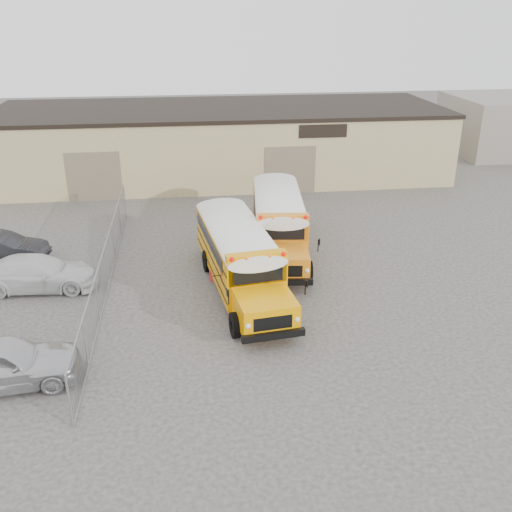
{
  "coord_description": "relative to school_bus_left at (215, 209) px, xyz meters",
  "views": [
    {
      "loc": [
        -2.47,
        -19.34,
        10.95
      ],
      "look_at": [
        0.18,
        1.75,
        1.6
      ],
      "focal_mm": 40.0,
      "sensor_mm": 36.0,
      "label": 1
    }
  ],
  "objects": [
    {
      "name": "school_bus_right",
      "position": [
        3.61,
        4.05,
        -0.0
      ],
      "size": [
        3.23,
        9.5,
        2.73
      ],
      "color": "orange",
      "rests_on": "ground"
    },
    {
      "name": "tarp_bundle",
      "position": [
        1.79,
        -7.72,
        -0.92
      ],
      "size": [
        0.95,
        0.95,
        1.29
      ],
      "color": "black",
      "rests_on": "ground"
    },
    {
      "name": "warehouse",
      "position": [
        1.15,
        12.15,
        0.79
      ],
      "size": [
        30.2,
        10.2,
        4.67
      ],
      "color": "tan",
      "rests_on": "ground"
    },
    {
      "name": "car_silver",
      "position": [
        -7.33,
        -11.52,
        -0.77
      ],
      "size": [
        4.94,
        2.41,
        1.63
      ],
      "primitive_type": "imported",
      "rotation": [
        0.0,
        0.0,
        1.67
      ],
      "color": "silver",
      "rests_on": "ground"
    },
    {
      "name": "school_bus_left",
      "position": [
        0.0,
        0.0,
        0.0
      ],
      "size": [
        3.44,
        9.54,
        2.73
      ],
      "color": "#FF9F00",
      "rests_on": "ground"
    },
    {
      "name": "car_white",
      "position": [
        -7.7,
        -4.71,
        -0.87
      ],
      "size": [
        4.99,
        2.24,
        1.42
      ],
      "primitive_type": "imported",
      "rotation": [
        0.0,
        0.0,
        1.52
      ],
      "color": "silver",
      "rests_on": "ground"
    },
    {
      "name": "ground",
      "position": [
        1.15,
        -7.85,
        -1.58
      ],
      "size": [
        120.0,
        120.0,
        0.0
      ],
      "primitive_type": "plane",
      "color": "#3C3A37",
      "rests_on": "ground"
    },
    {
      "name": "chainlink_fence",
      "position": [
        -4.85,
        -4.85,
        -0.68
      ],
      "size": [
        0.07,
        18.07,
        1.81
      ],
      "color": "gray",
      "rests_on": "ground"
    },
    {
      "name": "car_dark",
      "position": [
        -9.99,
        -1.64,
        -0.9
      ],
      "size": [
        4.29,
        1.94,
        1.37
      ],
      "primitive_type": "imported",
      "rotation": [
        0.0,
        0.0,
        1.45
      ],
      "color": "black",
      "rests_on": "ground"
    }
  ]
}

